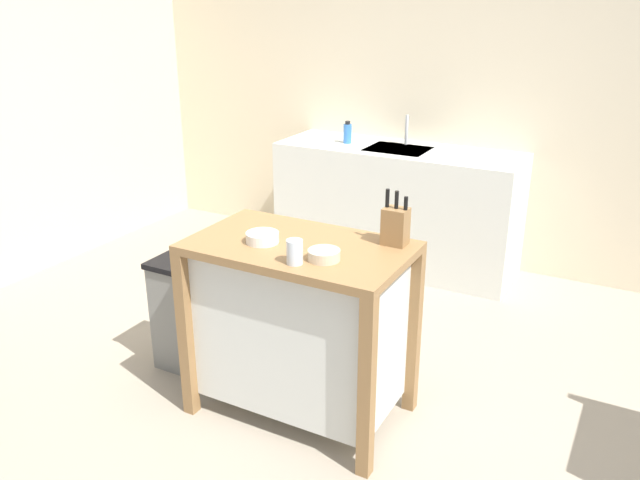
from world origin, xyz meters
The scene contains 12 objects.
ground_plane centered at (0.00, 0.00, 0.00)m, with size 6.34×6.34×0.00m, color gray.
wall_back centered at (0.00, 2.20, 1.30)m, with size 5.34×0.10×2.60m, color beige.
wall_left centered at (-2.67, 0.80, 1.30)m, with size 0.10×2.80×2.60m, color beige.
kitchen_island centered at (-0.04, -0.13, 0.50)m, with size 1.01×0.60×0.89m.
knife_block centered at (0.34, 0.07, 0.98)m, with size 0.11×0.09×0.25m.
bowl_ceramic_wide centered at (0.15, -0.24, 0.92)m, with size 0.14×0.14×0.05m.
bowl_ceramic_small centered at (-0.20, -0.19, 0.92)m, with size 0.15×0.15×0.05m.
drinking_cup centered at (0.06, -0.34, 0.95)m, with size 0.07×0.07×0.11m.
trash_bin centered at (-0.79, -0.05, 0.32)m, with size 0.36×0.28×0.63m.
sink_counter centered at (-0.35, 1.85, 0.45)m, with size 1.79×0.60×0.90m.
sink_faucet centered at (-0.35, 1.99, 1.01)m, with size 0.02×0.02×0.22m.
bottle_dish_soap centered at (-0.75, 1.82, 0.98)m, with size 0.06×0.06×0.17m.
Camera 1 is at (1.34, -2.48, 1.96)m, focal length 36.26 mm.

